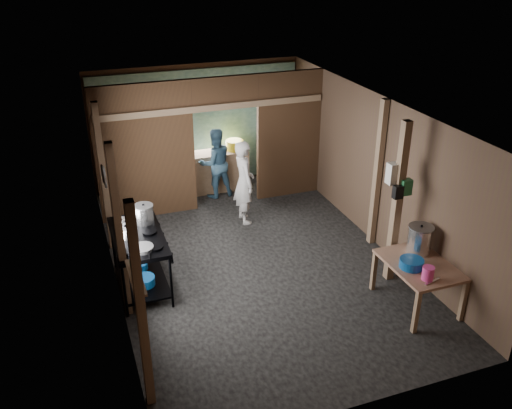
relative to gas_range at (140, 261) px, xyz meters
name	(u,v)px	position (x,y,z in m)	size (l,w,h in m)	color
floor	(252,258)	(1.88, 0.20, -0.45)	(4.50, 7.00, 0.00)	black
ceiling	(251,109)	(1.88, 0.20, 2.15)	(4.50, 7.00, 0.00)	#3C3733
wall_back	(197,125)	(1.88, 3.70, 0.85)	(4.50, 0.00, 2.60)	#4D3927
wall_front	(363,316)	(1.88, -3.30, 0.85)	(4.50, 0.00, 2.60)	#4D3927
wall_left	(108,209)	(-0.37, 0.20, 0.85)	(0.00, 7.00, 2.60)	#4D3927
wall_right	(375,170)	(4.13, 0.20, 0.85)	(0.00, 7.00, 2.60)	#4D3927
partition_left	(145,152)	(0.55, 2.40, 0.85)	(1.85, 0.10, 2.60)	#472D19
partition_right	(289,135)	(3.46, 2.40, 0.85)	(1.35, 0.10, 2.60)	#472D19
partition_header	(225,92)	(2.13, 2.40, 1.85)	(1.30, 0.10, 0.60)	#472D19
turquoise_panel	(198,128)	(1.88, 3.64, 0.80)	(4.40, 0.06, 2.50)	#8ABFB7
back_counter	(219,170)	(2.18, 3.15, -0.03)	(1.20, 0.50, 0.85)	#917253
wall_clock	(209,97)	(2.13, 3.60, 1.45)	(0.20, 0.20, 0.03)	silver
post_left_a	(141,310)	(-0.30, -2.40, 0.85)	(0.10, 0.12, 2.60)	#917253
post_left_b	(119,233)	(-0.30, -0.60, 0.85)	(0.10, 0.12, 2.60)	#917253
post_left_c	(104,179)	(-0.30, 1.40, 0.85)	(0.10, 0.12, 2.60)	#917253
post_right	(377,175)	(4.06, 0.00, 0.85)	(0.10, 0.12, 2.60)	#917253
post_free	(397,204)	(3.73, -1.10, 0.85)	(0.12, 0.12, 2.60)	#917253
cross_beam	(213,107)	(1.88, 2.35, 1.60)	(4.40, 0.12, 0.12)	#917253
pan_lid_big	(105,177)	(-0.33, 0.60, 1.20)	(0.34, 0.34, 0.03)	slate
pan_lid_small	(103,174)	(-0.33, 1.00, 1.10)	(0.30, 0.30, 0.03)	black
wall_shelf	(136,277)	(-0.27, -1.90, 0.95)	(0.14, 0.80, 0.03)	#917253
jar_white	(139,284)	(-0.27, -2.15, 1.01)	(0.07, 0.07, 0.10)	silver
jar_yellow	(135,272)	(-0.27, -1.90, 1.01)	(0.08, 0.08, 0.10)	gold
jar_green	(132,263)	(-0.27, -1.68, 1.01)	(0.06, 0.06, 0.10)	#216B39
bag_white	(395,173)	(3.68, -1.02, 1.33)	(0.22, 0.15, 0.32)	silver
bag_green	(406,187)	(3.80, -1.16, 1.15)	(0.16, 0.12, 0.24)	#216B39
bag_black	(398,192)	(3.66, -1.18, 1.10)	(0.14, 0.10, 0.20)	black
gas_range	(140,261)	(0.00, 0.00, 0.00)	(0.79, 1.53, 0.90)	black
prep_table	(417,284)	(3.71, -1.84, -0.10)	(0.86, 1.18, 0.70)	#A47256
stove_pot_large	(144,214)	(0.17, 0.37, 0.59)	(0.31, 0.31, 0.31)	silver
stove_pot_med	(126,233)	(-0.17, -0.02, 0.54)	(0.23, 0.23, 0.21)	silver
stove_saucepan	(122,222)	(-0.17, 0.39, 0.51)	(0.17, 0.17, 0.11)	silver
frying_pan	(142,248)	(0.00, -0.46, 0.48)	(0.32, 0.54, 0.07)	slate
blue_tub_front	(144,281)	(0.00, -0.25, -0.21)	(0.32, 0.32, 0.13)	#0F4B8F
blue_tub_back	(139,266)	(0.00, 0.22, -0.22)	(0.27, 0.27, 0.11)	#0F4B8F
stock_pot	(420,240)	(3.88, -1.55, 0.45)	(0.37, 0.37, 0.44)	silver
wash_basin	(412,263)	(3.53, -1.88, 0.31)	(0.34, 0.34, 0.13)	#0F4B8F
pink_bucket	(428,273)	(3.56, -2.21, 0.34)	(0.16, 0.16, 0.19)	#E93D93
knife	(433,281)	(3.60, -2.29, 0.25)	(0.30, 0.04, 0.01)	silver
yellow_tub	(235,145)	(2.54, 3.15, 0.50)	(0.37, 0.37, 0.21)	gold
cook	(244,182)	(2.20, 1.54, 0.35)	(0.58, 0.38, 1.60)	beige
worker_back	(215,163)	(2.01, 2.82, 0.28)	(0.71, 0.56, 1.47)	#365A74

